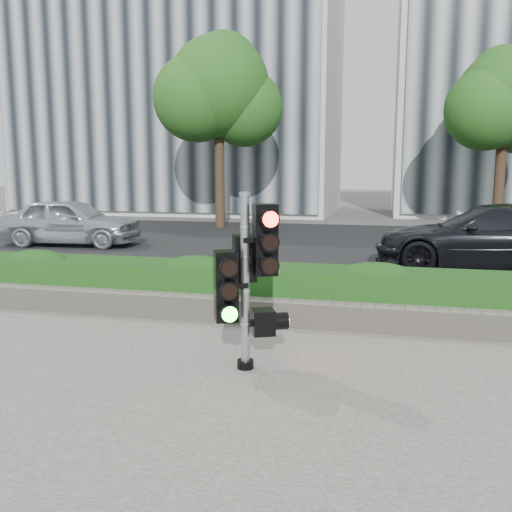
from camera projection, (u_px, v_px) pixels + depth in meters
The scene contains 11 objects.
ground at pixel (226, 375), 5.71m from camera, with size 120.00×120.00×0.00m, color #51514C.
road at pixel (326, 247), 15.33m from camera, with size 60.00×13.00×0.02m, color black.
curb at pixel (281, 301), 8.73m from camera, with size 60.00×0.25×0.12m, color gray.
stone_wall at pixel (264, 311), 7.51m from camera, with size 12.00×0.32×0.34m, color gray.
hedge at pixel (274, 290), 8.11m from camera, with size 12.00×1.00×0.68m, color #2A7223.
building_left at pixel (185, 69), 28.71m from camera, with size 16.00×9.00×15.00m, color #B7B7B2.
tree_left at pixel (219, 91), 19.96m from camera, with size 4.61×4.03×7.34m.
tree_right at pixel (504, 102), 18.73m from camera, with size 4.10×3.58×6.53m.
traffic_signal at pixel (247, 272), 5.69m from camera, with size 0.69×0.62×1.89m.
car_silver at pixel (70, 222), 15.47m from camera, with size 1.60×3.98×1.36m, color silver.
car_dark at pixel (493, 237), 11.59m from camera, with size 1.99×4.90×1.42m, color black.
Camera 1 is at (1.56, -5.23, 2.12)m, focal length 38.00 mm.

